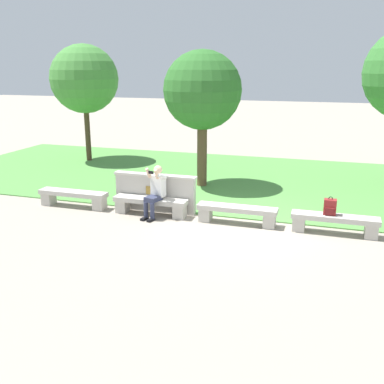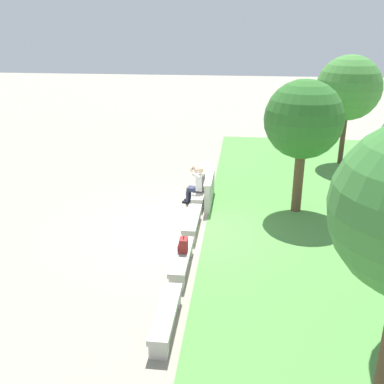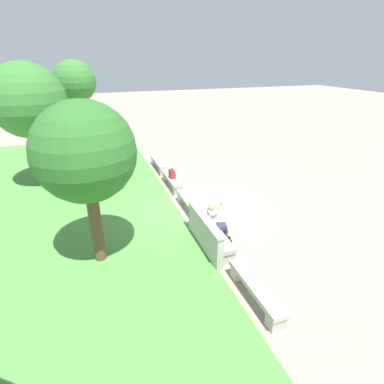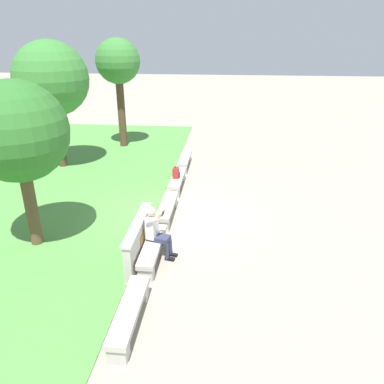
{
  "view_description": "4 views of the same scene",
  "coord_description": "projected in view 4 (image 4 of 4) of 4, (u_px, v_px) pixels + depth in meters",
  "views": [
    {
      "loc": [
        2.09,
        -10.25,
        3.75
      ],
      "look_at": [
        -1.14,
        -0.03,
        0.72
      ],
      "focal_mm": 42.0,
      "sensor_mm": 36.0,
      "label": 1
    },
    {
      "loc": [
        11.96,
        1.37,
        5.83
      ],
      "look_at": [
        -0.96,
        -0.11,
        0.85
      ],
      "focal_mm": 42.0,
      "sensor_mm": 36.0,
      "label": 2
    },
    {
      "loc": [
        -8.98,
        3.08,
        5.06
      ],
      "look_at": [
        -0.16,
        -0.03,
        0.8
      ],
      "focal_mm": 28.0,
      "sensor_mm": 36.0,
      "label": 3
    },
    {
      "loc": [
        -9.98,
        -1.71,
        5.2
      ],
      "look_at": [
        -0.55,
        -0.8,
        1.1
      ],
      "focal_mm": 35.0,
      "sensor_mm": 36.0,
      "label": 4
    }
  ],
  "objects": [
    {
      "name": "grass_strip",
      "position": [
        30.0,
        211.0,
        11.72
      ],
      "size": [
        23.08,
        8.0,
        0.03
      ],
      "primitive_type": "cube",
      "color": "#518E42",
      "rests_on": "ground"
    },
    {
      "name": "backrest_wall_with_plaque",
      "position": [
        139.0,
        240.0,
        9.08
      ],
      "size": [
        2.26,
        0.24,
        1.01
      ],
      "color": "#B7B2A8",
      "rests_on": "ground"
    },
    {
      "name": "person_photographer",
      "position": [
        156.0,
        230.0,
        9.12
      ],
      "size": [
        0.53,
        0.77,
        1.32
      ],
      "color": "black",
      "rests_on": "ground"
    },
    {
      "name": "bench_mid",
      "position": [
        167.0,
        208.0,
        11.22
      ],
      "size": [
        1.95,
        0.4,
        0.45
      ],
      "color": "#B7B2A8",
      "rests_on": "ground"
    },
    {
      "name": "backpack",
      "position": [
        176.0,
        173.0,
        13.06
      ],
      "size": [
        0.28,
        0.24,
        0.43
      ],
      "color": "maroon",
      "rests_on": "bench_far"
    },
    {
      "name": "bench_end",
      "position": [
        185.0,
        160.0,
        15.39
      ],
      "size": [
        1.95,
        0.4,
        0.45
      ],
      "color": "#B7B2A8",
      "rests_on": "ground"
    },
    {
      "name": "tree_behind_wall",
      "position": [
        17.0,
        133.0,
        8.76
      ],
      "size": [
        2.41,
        2.41,
        4.23
      ],
      "color": "brown",
      "rests_on": "ground"
    },
    {
      "name": "bench_far",
      "position": [
        177.0,
        180.0,
        13.3
      ],
      "size": [
        1.95,
        0.4,
        0.45
      ],
      "color": "#B7B2A8",
      "rests_on": "ground"
    },
    {
      "name": "bench_near",
      "position": [
        153.0,
        249.0,
        9.13
      ],
      "size": [
        1.95,
        0.4,
        0.45
      ],
      "color": "#B7B2A8",
      "rests_on": "ground"
    },
    {
      "name": "bench_main",
      "position": [
        129.0,
        313.0,
        7.05
      ],
      "size": [
        1.95,
        0.4,
        0.45
      ],
      "color": "#B7B2A8",
      "rests_on": "ground"
    },
    {
      "name": "ground_plane",
      "position": [
        168.0,
        217.0,
        11.34
      ],
      "size": [
        80.0,
        80.0,
        0.0
      ],
      "primitive_type": "plane",
      "color": "gray"
    },
    {
      "name": "tree_right_background",
      "position": [
        118.0,
        64.0,
        16.81
      ],
      "size": [
        2.0,
        2.0,
        4.94
      ],
      "color": "#4C3826",
      "rests_on": "ground"
    },
    {
      "name": "tree_left_background",
      "position": [
        51.0,
        79.0,
        14.22
      ],
      "size": [
        2.83,
        2.83,
        4.94
      ],
      "color": "#4C3826",
      "rests_on": "ground"
    }
  ]
}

